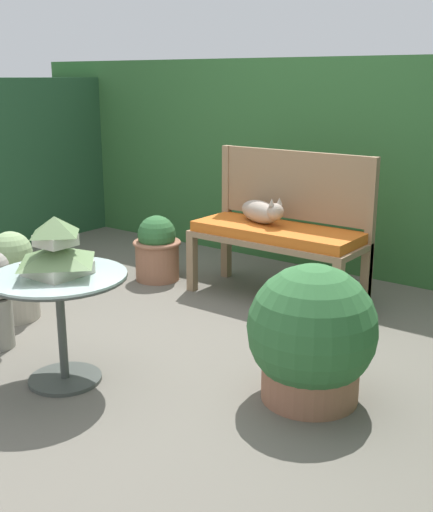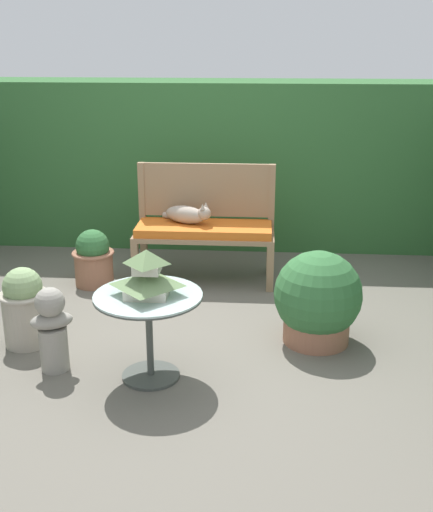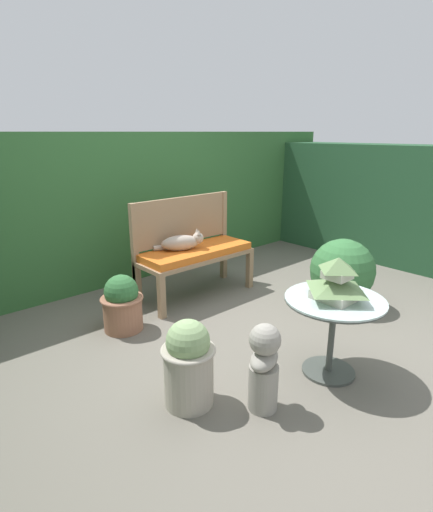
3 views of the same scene
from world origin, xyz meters
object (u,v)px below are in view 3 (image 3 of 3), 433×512
at_px(garden_bench, 196,255).
at_px(potted_plant_table_far, 188,363).
at_px(cat, 182,242).
at_px(potted_plant_path_edge, 342,275).
at_px(garden_bust, 264,366).
at_px(potted_plant_bench_right, 122,304).
at_px(pagoda_birdhouse, 337,281).
at_px(patio_table, 334,315).

distance_m(garden_bench, potted_plant_table_far, 1.77).
relative_size(cat, potted_plant_path_edge, 0.68).
bearing_deg(garden_bust, potted_plant_table_far, 107.77).
xyz_separation_m(garden_bench, cat, (-0.15, 0.04, 0.16)).
bearing_deg(cat, potted_plant_table_far, -104.26).
height_order(potted_plant_path_edge, potted_plant_bench_right, potted_plant_path_edge).
height_order(garden_bench, pagoda_birdhouse, pagoda_birdhouse).
bearing_deg(patio_table, garden_bench, 83.83).
distance_m(cat, potted_plant_path_edge, 1.61).
bearing_deg(garden_bust, potted_plant_bench_right, 70.58).
bearing_deg(potted_plant_path_edge, cat, 131.91).
distance_m(garden_bench, patio_table, 1.75).
xyz_separation_m(cat, potted_plant_bench_right, (-0.81, -0.21, -0.36)).
distance_m(pagoda_birdhouse, potted_plant_table_far, 1.12).
height_order(patio_table, potted_plant_bench_right, patio_table).
distance_m(pagoda_birdhouse, potted_plant_bench_right, 1.81).
bearing_deg(pagoda_birdhouse, garden_bust, 175.14).
relative_size(pagoda_birdhouse, potted_plant_table_far, 0.61).
bearing_deg(potted_plant_bench_right, pagoda_birdhouse, -63.79).
bearing_deg(potted_plant_path_edge, potted_plant_table_far, -174.59).
xyz_separation_m(garden_bench, potted_plant_bench_right, (-0.96, -0.17, -0.20)).
xyz_separation_m(garden_bench, potted_plant_path_edge, (0.91, -1.14, -0.12)).
relative_size(garden_bench, patio_table, 1.80).
distance_m(patio_table, garden_bust, 0.67).
relative_size(garden_bench, pagoda_birdhouse, 3.51).
height_order(garden_bench, cat, cat).
height_order(patio_table, potted_plant_table_far, same).
xyz_separation_m(pagoda_birdhouse, potted_plant_bench_right, (-0.77, 1.57, -0.46)).
bearing_deg(garden_bust, pagoda_birdhouse, -29.07).
distance_m(potted_plant_table_far, potted_plant_bench_right, 1.18).
xyz_separation_m(garden_bust, potted_plant_bench_right, (-0.13, 1.52, -0.06)).
relative_size(pagoda_birdhouse, garden_bust, 0.61).
bearing_deg(patio_table, pagoda_birdhouse, -90.00).
height_order(garden_bust, potted_plant_bench_right, garden_bust).
bearing_deg(garden_bust, patio_table, -29.07).
bearing_deg(garden_bench, potted_plant_bench_right, -169.96).
xyz_separation_m(pagoda_birdhouse, potted_plant_path_edge, (1.10, 0.60, -0.38)).
xyz_separation_m(potted_plant_table_far, potted_plant_bench_right, (0.18, 1.17, -0.04)).
height_order(patio_table, potted_plant_path_edge, potted_plant_path_edge).
distance_m(patio_table, potted_plant_path_edge, 1.26).
xyz_separation_m(potted_plant_path_edge, potted_plant_bench_right, (-1.87, 0.97, -0.08)).
relative_size(garden_bust, potted_plant_table_far, 1.00).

